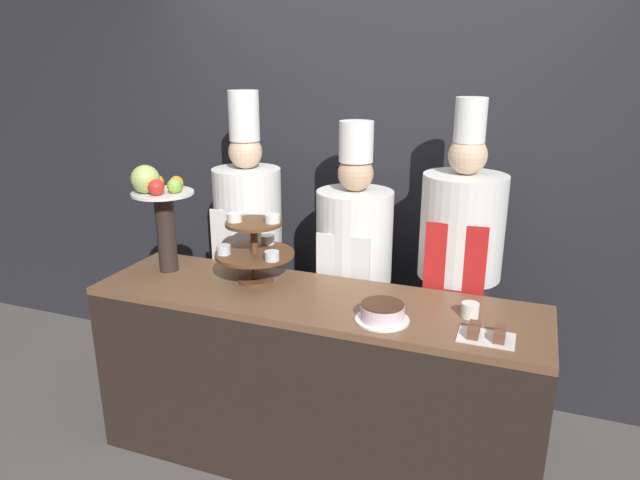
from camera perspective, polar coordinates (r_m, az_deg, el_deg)
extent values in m
cube|color=#232328|center=(3.39, 4.96, 7.90)|extent=(10.00, 0.06, 2.80)
cube|color=black|center=(2.91, -0.72, -14.23)|extent=(2.14, 0.58, 0.87)
cube|color=brown|center=(2.70, -0.75, -6.03)|extent=(2.14, 0.58, 0.03)
cylinder|color=brown|center=(2.89, -6.45, -3.95)|extent=(0.18, 0.18, 0.02)
cylinder|color=brown|center=(2.84, -6.56, -1.19)|extent=(0.04, 0.04, 0.31)
cylinder|color=brown|center=(2.84, -6.55, -1.39)|extent=(0.39, 0.39, 0.02)
cylinder|color=brown|center=(2.79, -6.66, 1.65)|extent=(0.28, 0.28, 0.02)
cylinder|color=silver|center=(2.71, -4.84, -1.59)|extent=(0.07, 0.07, 0.04)
cylinder|color=red|center=(2.71, -4.84, -1.73)|extent=(0.06, 0.06, 0.03)
cylinder|color=silver|center=(2.96, -5.26, 0.06)|extent=(0.07, 0.07, 0.04)
cylinder|color=gold|center=(2.96, -5.25, -0.07)|extent=(0.06, 0.06, 0.03)
cylinder|color=silver|center=(2.83, -9.60, -0.96)|extent=(0.07, 0.07, 0.04)
cylinder|color=beige|center=(2.83, -9.60, -1.09)|extent=(0.06, 0.06, 0.03)
cylinder|color=white|center=(2.77, -4.79, 2.17)|extent=(0.07, 0.07, 0.04)
cylinder|color=white|center=(2.81, -8.54, 2.25)|extent=(0.07, 0.07, 0.04)
cylinder|color=#2D231E|center=(3.06, -15.13, 0.67)|extent=(0.10, 0.10, 0.41)
cylinder|color=white|center=(3.00, -15.45, 4.54)|extent=(0.31, 0.31, 0.01)
sphere|color=#84B742|center=(2.94, -14.34, 5.27)|extent=(0.07, 0.07, 0.07)
sphere|color=orange|center=(3.02, -14.17, 5.56)|extent=(0.07, 0.07, 0.07)
sphere|color=orange|center=(3.07, -16.02, 5.61)|extent=(0.07, 0.07, 0.07)
sphere|color=#ADC160|center=(2.98, -17.07, 5.84)|extent=(0.14, 0.14, 0.14)
sphere|color=red|center=(2.92, -16.08, 5.08)|extent=(0.08, 0.08, 0.08)
cylinder|color=white|center=(2.47, 6.23, -7.92)|extent=(0.23, 0.23, 0.01)
cylinder|color=silver|center=(2.45, 6.26, -7.16)|extent=(0.19, 0.19, 0.06)
cylinder|color=#472819|center=(2.44, 6.29, -6.41)|extent=(0.18, 0.18, 0.01)
cylinder|color=white|center=(2.56, 14.78, -6.79)|extent=(0.08, 0.08, 0.06)
cube|color=white|center=(2.41, 16.28, -9.35)|extent=(0.22, 0.15, 0.01)
cube|color=brown|center=(2.37, 15.05, -8.98)|extent=(0.04, 0.04, 0.04)
cube|color=brown|center=(2.37, 17.49, -9.26)|extent=(0.04, 0.04, 0.04)
cube|color=brown|center=(2.42, 15.21, -8.38)|extent=(0.04, 0.04, 0.04)
cube|color=brown|center=(2.42, 17.59, -8.65)|extent=(0.04, 0.04, 0.04)
cube|color=black|center=(3.57, -6.80, -8.20)|extent=(0.29, 0.16, 0.85)
cylinder|color=white|center=(3.32, -7.23, 2.58)|extent=(0.39, 0.39, 0.53)
cube|color=white|center=(3.20, -8.69, -0.09)|extent=(0.27, 0.01, 0.34)
sphere|color=#DBB28E|center=(3.25, -7.48, 8.74)|extent=(0.19, 0.19, 0.19)
cylinder|color=white|center=(3.22, -7.62, 12.21)|extent=(0.17, 0.17, 0.27)
cube|color=#38332D|center=(3.35, 3.25, -10.30)|extent=(0.31, 0.17, 0.80)
cylinder|color=white|center=(3.10, 3.46, 0.39)|extent=(0.41, 0.41, 0.50)
cube|color=white|center=(2.96, 2.28, -2.52)|extent=(0.29, 0.01, 0.32)
sphere|color=tan|center=(3.02, 3.58, 6.66)|extent=(0.19, 0.19, 0.19)
cylinder|color=white|center=(2.99, 3.64, 9.80)|extent=(0.18, 0.18, 0.21)
cube|color=#38332D|center=(3.23, 13.07, -10.95)|extent=(0.31, 0.17, 0.90)
cylinder|color=white|center=(2.96, 14.03, 1.32)|extent=(0.42, 0.42, 0.53)
cube|color=red|center=(2.80, 13.35, -1.83)|extent=(0.29, 0.01, 0.34)
sphere|color=#DBB28E|center=(2.88, 14.56, 8.21)|extent=(0.19, 0.19, 0.19)
cylinder|color=white|center=(2.86, 14.82, 11.52)|extent=(0.15, 0.15, 0.21)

